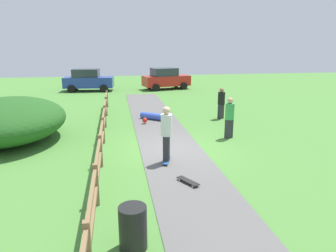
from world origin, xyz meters
TOP-DOWN VIEW (x-y plane):
  - ground_plane at (0.00, 0.00)m, footprint 60.00×60.00m
  - asphalt_path at (0.00, 0.00)m, footprint 2.40×28.00m
  - wooden_fence at (-2.60, 0.00)m, footprint 0.12×18.12m
  - bush_large at (-6.52, 2.29)m, footprint 4.64×5.57m
  - trash_bin at (-1.80, -5.73)m, footprint 0.56×0.56m
  - skater_riding at (-0.40, -1.30)m, footprint 0.48×0.82m
  - skater_fallen at (-0.06, 4.86)m, footprint 1.53×1.54m
  - skateboard_loose at (-0.05, -3.06)m, footprint 0.57×0.79m
  - bystander_green at (2.74, 1.13)m, footprint 0.50×0.50m
  - bystander_black at (3.61, 4.67)m, footprint 0.53×0.53m
  - parked_car_red at (2.51, 16.71)m, footprint 4.48×2.72m
  - parked_car_blue at (-4.36, 16.72)m, footprint 4.34×2.29m

SIDE VIEW (x-z plane):
  - ground_plane at x=0.00m, z-range 0.00..0.00m
  - asphalt_path at x=0.00m, z-range 0.00..0.02m
  - skateboard_loose at x=-0.05m, z-range 0.05..0.13m
  - skater_fallen at x=-0.06m, z-range 0.02..0.38m
  - trash_bin at x=-1.80m, z-range 0.00..0.90m
  - wooden_fence at x=-2.60m, z-range 0.12..1.22m
  - bush_large at x=-6.52m, z-range 0.00..1.80m
  - bystander_black at x=3.61m, z-range 0.09..1.79m
  - parked_car_red at x=2.51m, z-range 0.00..1.92m
  - parked_car_blue at x=-4.36m, z-range 0.00..1.92m
  - bystander_green at x=2.74m, z-range 0.09..1.87m
  - skater_riding at x=-0.40m, z-range 0.14..2.08m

